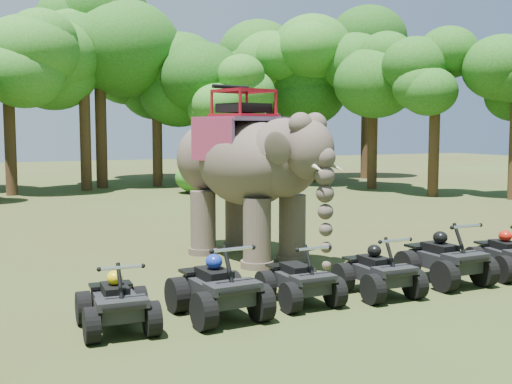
# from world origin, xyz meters

# --- Properties ---
(ground) EXTENTS (110.00, 110.00, 0.00)m
(ground) POSITION_xyz_m (0.00, 0.00, 0.00)
(ground) COLOR #47381E
(ground) RESTS_ON ground
(elephant) EXTENTS (3.67, 5.76, 4.48)m
(elephant) POSITION_xyz_m (0.51, 2.88, 2.24)
(elephant) COLOR #4A3D36
(elephant) RESTS_ON ground
(atv_0) EXTENTS (1.28, 1.70, 1.22)m
(atv_0) POSITION_xyz_m (-3.95, -1.74, 0.61)
(atv_0) COLOR black
(atv_0) RESTS_ON ground
(atv_1) EXTENTS (1.48, 1.94, 1.38)m
(atv_1) POSITION_xyz_m (-2.12, -1.75, 0.69)
(atv_1) COLOR black
(atv_1) RESTS_ON ground
(atv_2) EXTENTS (1.20, 1.63, 1.21)m
(atv_2) POSITION_xyz_m (-0.36, -1.58, 0.60)
(atv_2) COLOR black
(atv_2) RESTS_ON ground
(atv_3) EXTENTS (1.25, 1.70, 1.25)m
(atv_3) POSITION_xyz_m (1.38, -1.71, 0.62)
(atv_3) COLOR black
(atv_3) RESTS_ON ground
(atv_4) EXTENTS (1.40, 1.90, 1.38)m
(atv_4) POSITION_xyz_m (3.31, -1.48, 0.69)
(atv_4) COLOR black
(atv_4) RESTS_ON ground
(atv_5) EXTENTS (1.53, 1.91, 1.28)m
(atv_5) POSITION_xyz_m (5.08, -1.59, 0.64)
(atv_5) COLOR black
(atv_5) RESTS_ON ground
(tree_0) EXTENTS (6.70, 6.70, 9.57)m
(tree_0) POSITION_xyz_m (0.00, 23.00, 4.78)
(tree_0) COLOR #195114
(tree_0) RESTS_ON ground
(tree_1) EXTENTS (5.59, 5.59, 7.98)m
(tree_1) POSITION_xyz_m (4.20, 23.81, 3.99)
(tree_1) COLOR #195114
(tree_1) RESTS_ON ground
(tree_2) EXTENTS (4.59, 4.59, 6.55)m
(tree_2) POSITION_xyz_m (6.80, 18.99, 3.28)
(tree_2) COLOR #195114
(tree_2) RESTS_ON ground
(tree_3) EXTENTS (6.33, 6.33, 9.04)m
(tree_3) POSITION_xyz_m (12.35, 21.21, 4.52)
(tree_3) COLOR #195114
(tree_3) RESTS_ON ground
(tree_4) EXTENTS (5.54, 5.54, 7.92)m
(tree_4) POSITION_xyz_m (14.66, 17.38, 3.96)
(tree_4) COLOR #195114
(tree_4) RESTS_ON ground
(tree_5) EXTENTS (5.29, 5.29, 7.56)m
(tree_5) POSITION_xyz_m (14.98, 12.67, 3.78)
(tree_5) COLOR #195114
(tree_5) RESTS_ON ground
(tree_32) EXTENTS (6.25, 6.25, 8.93)m
(tree_32) POSITION_xyz_m (-3.87, 22.06, 4.47)
(tree_32) COLOR #195114
(tree_32) RESTS_ON ground
(tree_34) EXTENTS (5.63, 5.63, 8.04)m
(tree_34) POSITION_xyz_m (5.92, 20.66, 4.02)
(tree_34) COLOR #195114
(tree_34) RESTS_ON ground
(tree_36) EXTENTS (7.13, 7.13, 10.18)m
(tree_36) POSITION_xyz_m (12.67, 26.16, 5.09)
(tree_36) COLOR #195114
(tree_36) RESTS_ON ground
(tree_37) EXTENTS (7.04, 7.04, 10.06)m
(tree_37) POSITION_xyz_m (18.57, 23.72, 5.03)
(tree_37) COLOR #195114
(tree_37) RESTS_ON ground
(tree_38) EXTENTS (6.35, 6.35, 9.08)m
(tree_38) POSITION_xyz_m (5.60, 28.44, 4.54)
(tree_38) COLOR #195114
(tree_38) RESTS_ON ground
(tree_41) EXTENTS (7.61, 7.61, 10.88)m
(tree_41) POSITION_xyz_m (1.07, 24.09, 5.44)
(tree_41) COLOR #195114
(tree_41) RESTS_ON ground
(tree_42) EXTENTS (5.61, 5.61, 8.02)m
(tree_42) POSITION_xyz_m (14.03, 22.42, 4.01)
(tree_42) COLOR #195114
(tree_42) RESTS_ON ground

